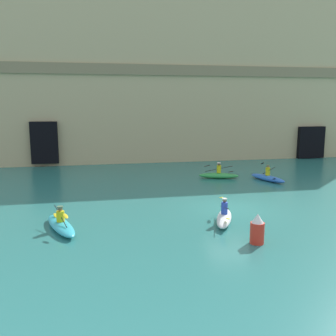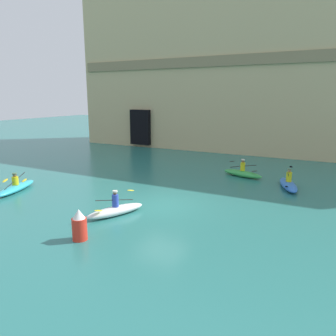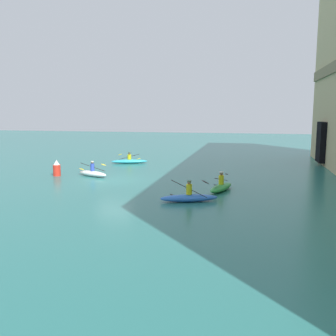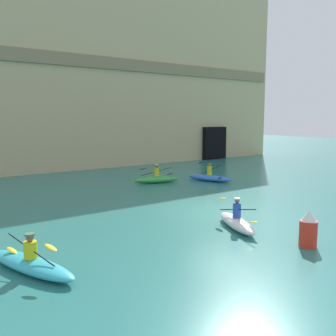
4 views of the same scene
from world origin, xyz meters
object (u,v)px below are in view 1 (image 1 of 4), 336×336
at_px(kayak_white, 224,217).
at_px(kayak_green, 219,175).
at_px(kayak_cyan, 61,225).
at_px(marker_buoy, 257,230).
at_px(kayak_blue, 268,177).

height_order(kayak_white, kayak_green, kayak_green).
height_order(kayak_cyan, marker_buoy, marker_buoy).
relative_size(kayak_white, kayak_blue, 0.89).
distance_m(kayak_white, kayak_blue, 10.56).
relative_size(kayak_green, kayak_blue, 0.92).
height_order(kayak_blue, kayak_cyan, kayak_blue).
bearing_deg(kayak_green, kayak_cyan, 59.65).
distance_m(kayak_green, kayak_blue, 3.50).
xyz_separation_m(kayak_green, marker_buoy, (-2.78, -12.71, 0.31)).
bearing_deg(kayak_blue, marker_buoy, -47.31).
bearing_deg(kayak_white, kayak_green, 5.93).
height_order(kayak_green, kayak_cyan, kayak_green).
bearing_deg(marker_buoy, kayak_white, 97.90).
height_order(kayak_green, marker_buoy, marker_buoy).
relative_size(kayak_blue, marker_buoy, 2.68).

